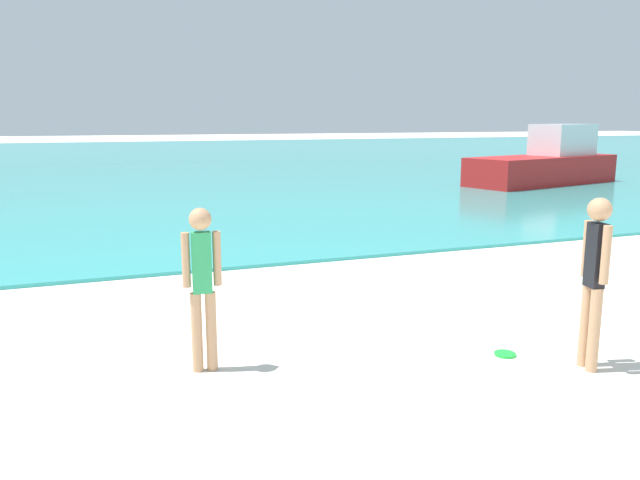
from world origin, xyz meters
name	(u,v)px	position (x,y,z in m)	size (l,w,h in m)	color
water	(121,159)	(0.00, 41.31, 0.03)	(160.00, 60.00, 0.06)	teal
person_standing	(594,273)	(1.99, 6.02, 0.96)	(0.22, 0.38, 1.70)	tan
frisbee	(505,354)	(1.46, 6.60, 0.01)	(0.22, 0.22, 0.03)	green
person_distant	(202,280)	(-1.53, 7.32, 0.91)	(0.37, 0.21, 1.61)	tan
boat_near	(546,163)	(13.64, 20.33, 0.81)	(6.67, 3.51, 2.16)	red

